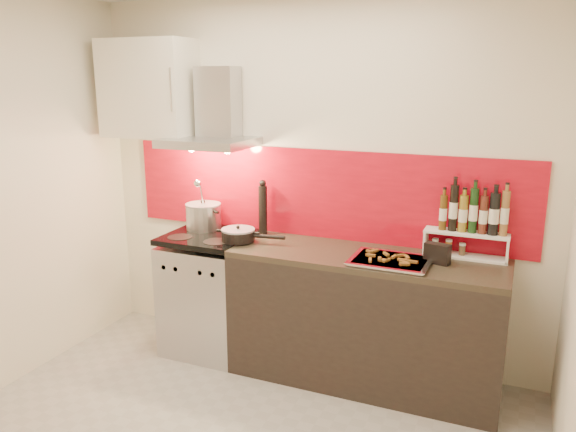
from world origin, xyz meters
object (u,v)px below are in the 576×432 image
at_px(range_stove, 210,294).
at_px(counter, 365,318).
at_px(stock_pot, 203,216).
at_px(baking_tray, 390,260).
at_px(saute_pan, 239,235).
at_px(pepper_mill, 263,208).

relative_size(range_stove, counter, 0.51).
relative_size(counter, stock_pot, 6.71).
distance_m(range_stove, counter, 1.20).
relative_size(counter, baking_tray, 3.62).
relative_size(stock_pot, saute_pan, 0.58).
distance_m(counter, saute_pan, 1.04).
xyz_separation_m(range_stove, stock_pot, (-0.11, 0.13, 0.57)).
relative_size(stock_pot, baking_tray, 0.54).
bearing_deg(stock_pot, baking_tray, -8.25).
height_order(pepper_mill, baking_tray, pepper_mill).
height_order(stock_pot, pepper_mill, pepper_mill).
height_order(counter, saute_pan, saute_pan).
relative_size(counter, pepper_mill, 4.42).
distance_m(stock_pot, pepper_mill, 0.48).
relative_size(saute_pan, baking_tray, 0.92).
bearing_deg(range_stove, pepper_mill, 30.35).
bearing_deg(saute_pan, counter, 3.84).
relative_size(range_stove, baking_tray, 1.83).
distance_m(counter, baking_tray, 0.51).
xyz_separation_m(stock_pot, saute_pan, (0.40, -0.18, -0.05)).
distance_m(stock_pot, baking_tray, 1.51).
bearing_deg(pepper_mill, counter, -13.25).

